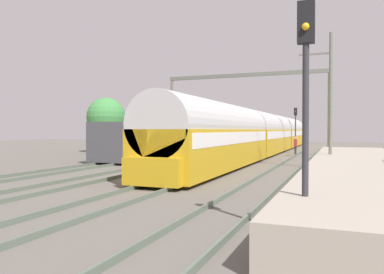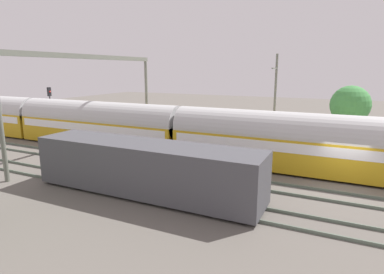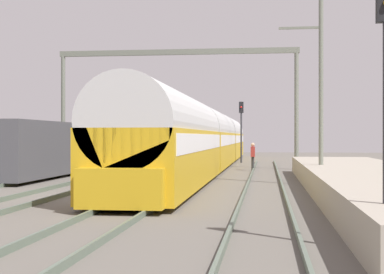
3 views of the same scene
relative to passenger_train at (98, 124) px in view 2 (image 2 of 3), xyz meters
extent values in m
plane|color=#615B54|center=(-1.92, -19.84, -1.97)|extent=(120.00, 120.00, 0.00)
cube|color=#586557|center=(-8.41, -19.84, -1.89)|extent=(0.08, 60.00, 0.16)
cube|color=#586557|center=(-6.98, -19.84, -1.89)|extent=(0.08, 60.00, 0.16)
cube|color=#586557|center=(-4.56, -19.84, -1.89)|extent=(0.08, 60.00, 0.16)
cube|color=#586557|center=(-3.13, -19.84, -1.89)|extent=(0.08, 60.00, 0.16)
cube|color=#586557|center=(-0.72, -19.84, -1.89)|extent=(0.08, 60.00, 0.16)
cube|color=#586557|center=(0.72, -19.84, -1.89)|extent=(0.08, 60.00, 0.16)
cube|color=#586557|center=(3.13, -19.84, -1.89)|extent=(0.08, 60.00, 0.16)
cube|color=#586557|center=(4.56, -19.84, -1.89)|extent=(0.08, 60.00, 0.16)
cube|color=#A39989|center=(7.66, -17.84, -1.52)|extent=(4.40, 28.00, 0.90)
cube|color=gold|center=(0.00, -16.31, -0.71)|extent=(2.90, 16.00, 2.20)
cube|color=white|center=(0.00, -16.31, -0.08)|extent=(2.93, 15.36, 0.64)
cylinder|color=#BABABA|center=(0.00, -16.31, 0.59)|extent=(2.84, 16.00, 2.84)
cube|color=gold|center=(0.00, 0.04, -0.71)|extent=(2.90, 16.00, 2.20)
cube|color=white|center=(0.00, 0.04, -0.08)|extent=(2.93, 15.36, 0.64)
cylinder|color=#BABABA|center=(0.00, 0.04, 0.59)|extent=(2.84, 16.00, 2.84)
cube|color=#47474C|center=(-7.69, -10.06, -0.46)|extent=(2.80, 13.00, 2.70)
cube|color=black|center=(-7.69, -10.06, -1.76)|extent=(2.52, 11.96, 0.10)
cylinder|color=#303030|center=(3.09, -2.90, -1.55)|extent=(0.19, 0.19, 0.85)
cube|color=maroon|center=(3.09, -2.90, -0.80)|extent=(0.27, 0.42, 0.64)
sphere|color=tan|center=(3.09, -2.90, -0.36)|extent=(0.24, 0.24, 0.24)
cylinder|color=#2D2D33|center=(1.92, 7.99, 0.03)|extent=(0.14, 0.14, 4.02)
cube|color=black|center=(1.92, 7.99, 2.49)|extent=(0.36, 0.20, 0.90)
sphere|color=red|center=(1.92, 7.87, 2.50)|extent=(0.16, 0.16, 0.16)
cylinder|color=slate|center=(-9.69, -1.27, 1.78)|extent=(0.28, 0.28, 7.50)
cylinder|color=slate|center=(5.85, -1.27, 1.78)|extent=(0.28, 0.28, 7.50)
cube|color=slate|center=(-1.92, -1.27, 5.71)|extent=(15.94, 0.24, 0.36)
cylinder|color=slate|center=(6.25, -14.10, 2.03)|extent=(0.20, 0.20, 8.00)
cube|color=slate|center=(5.35, -14.10, 4.83)|extent=(1.80, 0.10, 0.10)
cylinder|color=#4C3826|center=(12.39, -20.04, -0.97)|extent=(0.36, 0.36, 2.01)
sphere|color=#408A43|center=(12.39, -20.04, 1.42)|extent=(3.68, 3.68, 3.68)
camera|label=1|loc=(6.76, -37.59, 0.35)|focal=35.48mm
camera|label=2|loc=(-21.63, -19.49, 4.77)|focal=29.92mm
camera|label=3|loc=(3.91, -40.28, 0.14)|focal=56.07mm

